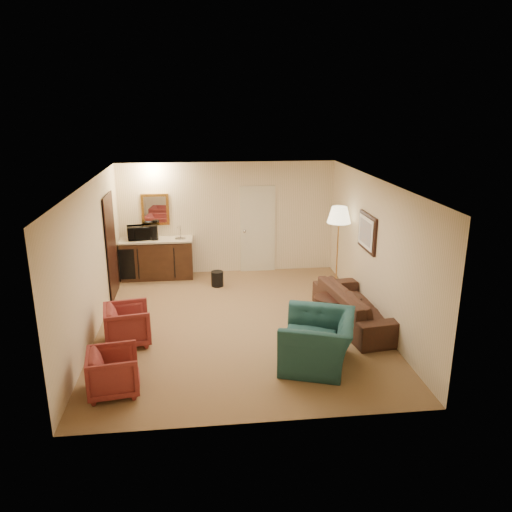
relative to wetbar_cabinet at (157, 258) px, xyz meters
The scene contains 12 objects.
ground 3.21m from the wetbar_cabinet, 58.76° to the right, with size 6.00×6.00×0.00m, color olive.
room_walls 2.79m from the wetbar_cabinet, 51.47° to the right, with size 5.02×6.01×2.61m.
wetbar_cabinet is the anchor object (origin of this frame).
sofa 4.81m from the wetbar_cabinet, 37.85° to the right, with size 2.27×0.66×0.89m, color black.
teal_armchair 5.14m from the wetbar_cabinet, 57.89° to the right, with size 1.21×0.79×1.06m, color #1B4544.
rose_chair_near 3.30m from the wetbar_cabinet, 94.34° to the right, with size 0.72×0.67×0.74m, color maroon.
rose_chair_far 4.80m from the wetbar_cabinet, 92.98° to the right, with size 0.68×0.63×0.70m, color maroon.
coffee_table 4.51m from the wetbar_cabinet, 39.97° to the right, with size 0.89×0.60×0.51m, color black.
floor_lamp 4.10m from the wetbar_cabinet, 18.92° to the right, with size 0.49×0.49×1.85m, color #C48A41.
waste_bin 1.55m from the wetbar_cabinet, 28.25° to the right, with size 0.27×0.27×0.33m, color black.
microwave 0.74m from the wetbar_cabinet, behind, with size 0.55×0.30×0.37m, color black.
coffee_maker 0.63m from the wetbar_cabinet, 130.79° to the right, with size 0.17×0.17×0.33m, color black.
Camera 1 is at (-0.64, -8.37, 3.87)m, focal length 35.00 mm.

